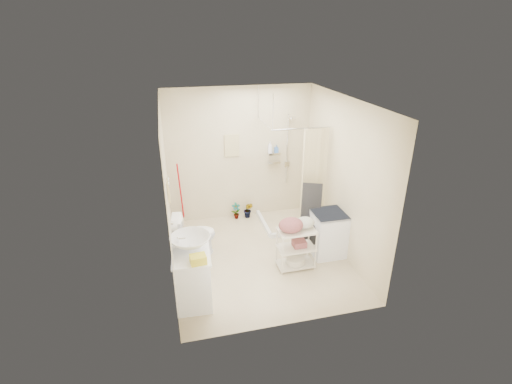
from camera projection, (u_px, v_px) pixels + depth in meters
floor at (260, 257)px, 6.26m from camera, size 3.20×3.20×0.00m
ceiling at (260, 101)px, 5.21m from camera, size 2.80×3.20×0.04m
wall_back at (240, 155)px, 7.16m from camera, size 2.80×0.04×2.60m
wall_front at (294, 238)px, 4.32m from camera, size 2.80×0.04×2.60m
wall_left at (168, 195)px, 5.44m from camera, size 0.04×3.20×2.60m
wall_right at (343, 178)px, 6.04m from camera, size 0.04×3.20×2.60m
vanity at (193, 273)px, 5.19m from camera, size 0.55×0.93×0.79m
sink at (190, 242)px, 5.00m from camera, size 0.69×0.69×0.19m
counter_basket at (198, 259)px, 4.70m from camera, size 0.22×0.18×0.11m
floor_basket at (201, 298)px, 5.18m from camera, size 0.28×0.22×0.15m
toilet at (194, 234)px, 6.25m from camera, size 0.73×0.46×0.71m
mop at (178, 195)px, 7.00m from camera, size 0.17×0.17×1.31m
potted_plant_a at (236, 211)px, 7.45m from camera, size 0.20×0.15×0.34m
potted_plant_b at (248, 210)px, 7.50m from camera, size 0.23×0.22×0.34m
hanging_towel at (232, 146)px, 7.03m from camera, size 0.28×0.03×0.42m
towel_ring at (168, 189)px, 5.19m from camera, size 0.04×0.22×0.34m
tp_holder at (174, 227)px, 5.72m from camera, size 0.08×0.12×0.14m
shower at (290, 173)px, 6.96m from camera, size 1.10×1.10×2.10m
shampoo_bottle_a at (270, 147)px, 7.15m from camera, size 0.10×0.10×0.23m
shampoo_bottle_b at (276, 149)px, 7.19m from camera, size 0.07×0.07×0.15m
washing_machine at (328, 233)px, 6.22m from camera, size 0.52×0.54×0.76m
laundry_rack at (296, 245)px, 5.85m from camera, size 0.59×0.35×0.81m
ironing_board at (310, 218)px, 6.25m from camera, size 0.35×0.11×1.22m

